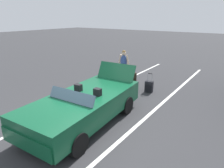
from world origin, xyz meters
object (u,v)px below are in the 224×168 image
suitcase_medium_bright (116,82)px  traveler_person (124,65)px  suitcase_large_black (130,81)px  suitcase_small_carryon (149,87)px  convertible_car (80,108)px

suitcase_medium_bright → traveler_person: size_ratio=0.38×
suitcase_medium_bright → traveler_person: traveler_person is taller
suitcase_large_black → suitcase_small_carryon: (-0.04, 0.92, -0.11)m
convertible_car → traveler_person: (-4.17, -1.10, 0.34)m
convertible_car → suitcase_medium_bright: 3.46m
convertible_car → suitcase_large_black: (-3.77, -0.47, -0.22)m
suitcase_medium_bright → suitcase_small_carryon: size_ratio=0.73×
suitcase_medium_bright → traveler_person: (-0.86, -0.14, 0.62)m
convertible_car → suitcase_small_carryon: size_ratio=5.08×
suitcase_large_black → suitcase_small_carryon: 0.93m
convertible_car → traveler_person: bearing=-169.4°
suitcase_medium_bright → traveler_person: bearing=-74.6°
suitcase_medium_bright → suitcase_large_black: bearing=-131.2°
suitcase_large_black → suitcase_medium_bright: 0.67m
traveler_person → suitcase_small_carryon: bearing=69.8°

